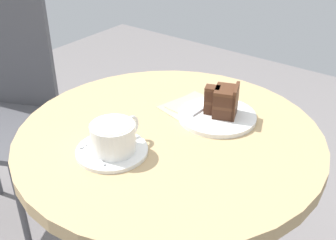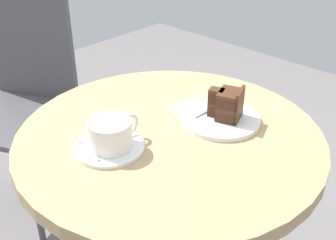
% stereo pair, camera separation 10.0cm
% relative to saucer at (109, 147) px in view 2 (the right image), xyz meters
% --- Properties ---
extents(cafe_table, '(0.75, 0.75, 0.70)m').
position_rel_saucer_xyz_m(cafe_table, '(0.15, -0.05, -0.12)').
color(cafe_table, tan).
rests_on(cafe_table, ground).
extents(saucer, '(0.16, 0.16, 0.01)m').
position_rel_saucer_xyz_m(saucer, '(0.00, 0.00, 0.00)').
color(saucer, white).
rests_on(saucer, cafe_table).
extents(coffee_cup, '(0.14, 0.10, 0.07)m').
position_rel_saucer_xyz_m(coffee_cup, '(0.00, -0.01, 0.04)').
color(coffee_cup, white).
rests_on(coffee_cup, saucer).
extents(teaspoon, '(0.04, 0.10, 0.00)m').
position_rel_saucer_xyz_m(teaspoon, '(-0.04, 0.03, 0.01)').
color(teaspoon, '#B7B7BC').
rests_on(teaspoon, saucer).
extents(cake_plate, '(0.20, 0.20, 0.01)m').
position_rel_saucer_xyz_m(cake_plate, '(0.28, -0.11, 0.00)').
color(cake_plate, white).
rests_on(cake_plate, cafe_table).
extents(cake_slice, '(0.08, 0.09, 0.08)m').
position_rel_saucer_xyz_m(cake_slice, '(0.29, -0.12, 0.05)').
color(cake_slice, '#422619').
rests_on(cake_slice, cake_plate).
extents(fork, '(0.13, 0.02, 0.00)m').
position_rel_saucer_xyz_m(fork, '(0.31, -0.07, 0.01)').
color(fork, '#B7B7BC').
rests_on(fork, cake_plate).
extents(napkin, '(0.17, 0.17, 0.00)m').
position_rel_saucer_xyz_m(napkin, '(0.29, -0.04, -0.00)').
color(napkin, tan).
rests_on(napkin, cafe_table).
extents(cafe_chair, '(0.51, 0.51, 0.91)m').
position_rel_saucer_xyz_m(cafe_chair, '(0.17, 0.74, -0.16)').
color(cafe_chair, '#4C4C51').
rests_on(cafe_chair, ground).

